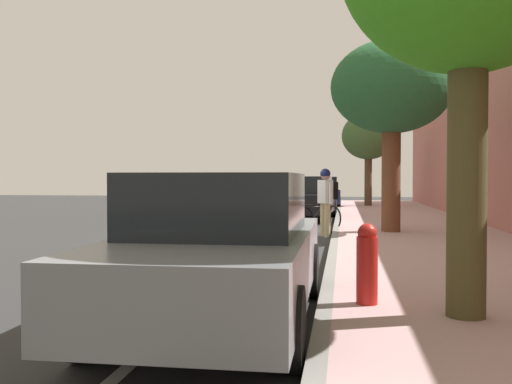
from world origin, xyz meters
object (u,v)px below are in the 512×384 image
at_px(parked_sedan_grey_nearest, 222,249).
at_px(bicycle_at_curb, 318,219).
at_px(parked_sedan_black_second, 307,198).
at_px(cyclist_with_backpack, 326,195).
at_px(fire_hydrant, 367,263).
at_px(street_tree_far_end, 392,89).
at_px(street_tree_corner, 368,137).
at_px(parked_sedan_dark_blue_mid, 320,193).

distance_m(parked_sedan_grey_nearest, bicycle_at_curb, 9.26).
xyz_separation_m(parked_sedan_black_second, cyclist_with_backpack, (0.83, -5.62, 0.29)).
xyz_separation_m(cyclist_with_backpack, fire_hydrant, (0.67, -8.45, -0.45)).
bearing_deg(parked_sedan_grey_nearest, parked_sedan_black_second, 90.16).
bearing_deg(street_tree_far_end, street_tree_corner, 90.00).
height_order(street_tree_far_end, street_tree_corner, street_tree_far_end).
bearing_deg(parked_sedan_dark_blue_mid, parked_sedan_grey_nearest, -90.18).
distance_m(parked_sedan_black_second, street_tree_corner, 7.92).
distance_m(parked_sedan_dark_blue_mid, street_tree_corner, 3.56).
bearing_deg(parked_sedan_black_second, street_tree_corner, 71.22).
distance_m(cyclist_with_backpack, street_tree_far_end, 3.04).
distance_m(parked_sedan_dark_blue_mid, street_tree_far_end, 14.07).
xyz_separation_m(bicycle_at_curb, fire_hydrant, (0.90, -8.88, 0.20)).
bearing_deg(bicycle_at_curb, fire_hydrant, -84.24).
xyz_separation_m(parked_sedan_dark_blue_mid, bicycle_at_curb, (0.50, -12.87, -0.36)).
xyz_separation_m(parked_sedan_dark_blue_mid, fire_hydrant, (1.40, -21.76, -0.16)).
bearing_deg(parked_sedan_grey_nearest, fire_hydrant, 13.42).
relative_size(parked_sedan_grey_nearest, parked_sedan_dark_blue_mid, 0.98).
bearing_deg(parked_sedan_dark_blue_mid, fire_hydrant, -86.33).
xyz_separation_m(parked_sedan_grey_nearest, parked_sedan_dark_blue_mid, (0.07, 22.11, 0.00)).
bearing_deg(street_tree_corner, street_tree_far_end, -90.00).
bearing_deg(parked_sedan_grey_nearest, cyclist_with_backpack, 84.86).
bearing_deg(parked_sedan_black_second, fire_hydrant, -83.89).
height_order(parked_sedan_grey_nearest, bicycle_at_curb, parked_sedan_grey_nearest).
bearing_deg(bicycle_at_curb, parked_sedan_dark_blue_mid, 92.22).
relative_size(street_tree_far_end, street_tree_corner, 1.06).
bearing_deg(cyclist_with_backpack, parked_sedan_black_second, 98.41).
xyz_separation_m(parked_sedan_black_second, street_tree_corner, (2.40, 7.07, 2.64)).
relative_size(parked_sedan_grey_nearest, street_tree_corner, 1.01).
bearing_deg(street_tree_corner, fire_hydrant, -92.44).
height_order(bicycle_at_curb, fire_hydrant, fire_hydrant).
distance_m(street_tree_far_end, fire_hydrant, 8.77).
bearing_deg(street_tree_corner, parked_sedan_grey_nearest, -96.28).
xyz_separation_m(parked_sedan_grey_nearest, parked_sedan_black_second, (-0.04, 14.41, 0.00)).
height_order(street_tree_corner, fire_hydrant, street_tree_corner).
bearing_deg(parked_sedan_black_second, street_tree_far_end, -67.78).
xyz_separation_m(street_tree_far_end, fire_hydrant, (-0.90, -8.18, -3.04)).
height_order(parked_sedan_dark_blue_mid, street_tree_corner, street_tree_corner).
bearing_deg(street_tree_far_end, parked_sedan_grey_nearest, -105.50).
bearing_deg(fire_hydrant, bicycle_at_curb, 95.76).
distance_m(parked_sedan_dark_blue_mid, cyclist_with_backpack, 13.33).
xyz_separation_m(parked_sedan_black_second, street_tree_far_end, (2.40, -5.89, 2.87)).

